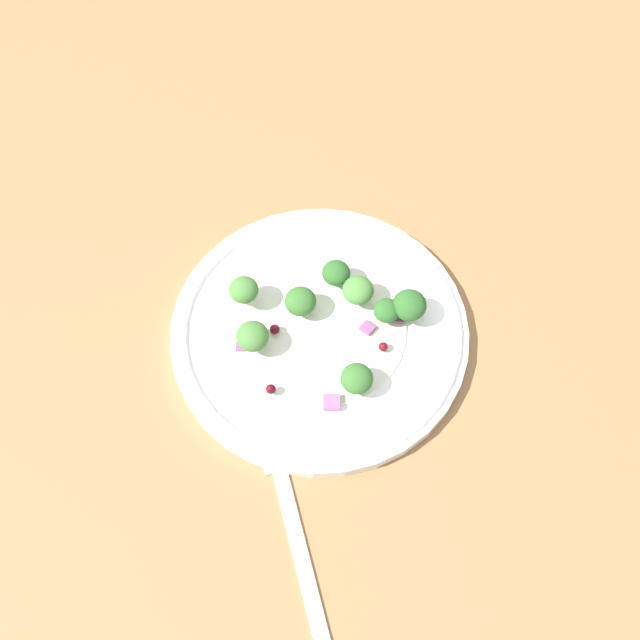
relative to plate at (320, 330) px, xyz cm
name	(u,v)px	position (x,y,z in cm)	size (l,w,h in cm)	color
ground_plane	(335,319)	(1.27, 2.24, -1.86)	(180.00, 180.00, 2.00)	olive
plate	(320,330)	(0.00, 0.00, 0.00)	(26.06, 26.06, 1.70)	white
dressing_pool	(320,328)	(0.00, 0.00, 0.44)	(15.12, 15.12, 0.20)	white
broccoli_floret_0	(244,290)	(-6.64, 2.30, 2.61)	(2.57, 2.57, 2.61)	#9EC684
broccoli_floret_1	(410,306)	(7.66, 1.49, 2.27)	(2.95, 2.95, 2.99)	#9EC684
broccoli_floret_2	(359,291)	(3.24, 2.90, 2.12)	(2.75, 2.75, 2.79)	#ADD18E
broccoli_floret_3	(301,302)	(-1.71, 1.58, 2.12)	(2.76, 2.76, 2.79)	#ADD18E
broccoli_floret_4	(357,379)	(3.27, -5.47, 2.00)	(2.70, 2.70, 2.73)	#ADD18E
broccoli_floret_5	(387,311)	(5.72, 1.07, 1.95)	(2.29, 2.29, 2.31)	#9EC684
broccoli_floret_6	(253,337)	(-5.52, -2.12, 2.37)	(2.78, 2.78, 2.81)	#ADD18E
broccoli_floret_7	(341,273)	(1.66, 4.58, 2.18)	(2.51, 2.51, 2.54)	#9EC684
cranberry_0	(384,347)	(5.49, -1.97, 1.10)	(0.81, 0.81, 0.81)	maroon
cranberry_1	(271,389)	(-3.75, -6.35, 1.30)	(0.83, 0.83, 0.83)	#4C0A14
cranberry_2	(275,329)	(-3.84, -0.67, 1.12)	(0.87, 0.87, 0.87)	#4C0A14
onion_bit_0	(241,347)	(-6.66, -2.21, 0.51)	(0.90, 0.88, 0.30)	#934C84
onion_bit_1	(396,318)	(6.66, 1.19, 0.60)	(1.02, 1.30, 0.49)	#934C84
onion_bit_2	(331,402)	(1.18, -7.12, 0.81)	(1.40, 1.29, 0.60)	#A35B93
onion_bit_3	(368,328)	(4.15, -0.03, 0.79)	(1.09, 1.05, 0.37)	#934C84
fork	(294,526)	(-1.33, -16.92, -0.61)	(7.29, 18.28, 0.50)	silver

